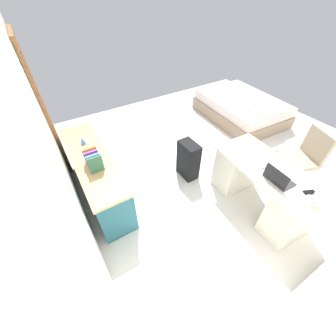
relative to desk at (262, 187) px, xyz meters
name	(u,v)px	position (x,y,z in m)	size (l,w,h in m)	color
ground_plane	(219,161)	(1.02, -0.23, -0.39)	(5.94, 5.94, 0.00)	silver
wall_back	(48,147)	(1.02, 2.24, 0.92)	(4.20, 0.10, 2.62)	white
door_wooden	(44,108)	(2.58, 2.16, 0.63)	(0.88, 0.05, 2.04)	#936038
desk	(262,187)	(0.00, 0.00, 0.00)	(1.48, 0.75, 0.74)	silver
office_chair	(300,161)	(0.04, -0.90, 0.03)	(0.59, 0.59, 0.94)	black
credenza	(97,176)	(1.42, 1.86, -0.02)	(1.80, 0.48, 0.74)	#235B6B
bed	(241,108)	(1.98, -1.71, -0.14)	(1.98, 1.51, 0.58)	gray
suitcase_black	(188,160)	(1.05, 0.48, -0.06)	(0.36, 0.22, 0.65)	black
laptop	(278,178)	(-0.18, 0.13, 0.40)	(0.32, 0.24, 0.21)	#333338
computer_mouse	(262,166)	(0.08, 0.07, 0.37)	(0.06, 0.10, 0.03)	white
cell_phone_near_laptop	(309,192)	(-0.49, -0.04, 0.36)	(0.07, 0.14, 0.01)	black
desk_lamp	(319,181)	(-0.51, 0.03, 0.61)	(0.16, 0.11, 0.34)	silver
book_row	(93,159)	(1.23, 1.86, 0.45)	(0.27, 0.17, 0.23)	#346551
figurine_small	(83,141)	(1.76, 1.86, 0.40)	(0.08, 0.08, 0.11)	#4C7FBF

